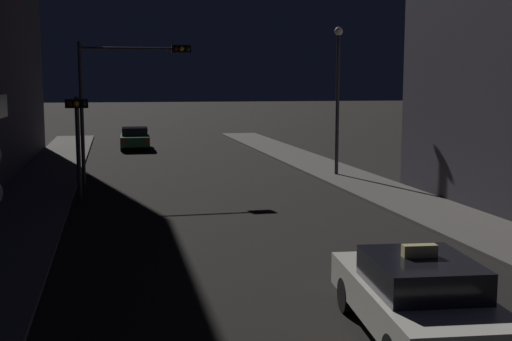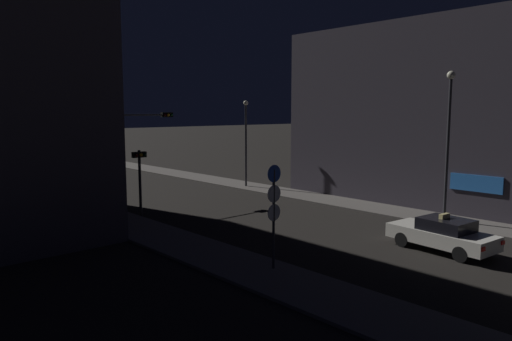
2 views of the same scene
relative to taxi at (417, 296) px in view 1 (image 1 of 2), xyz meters
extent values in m
cube|color=#5B5651|center=(-7.70, 16.71, -0.67)|extent=(2.81, 53.74, 0.12)
cube|color=#5B5651|center=(5.35, 16.71, -0.67)|extent=(2.81, 53.74, 0.12)
cube|color=white|center=(-9.06, 17.56, 2.58)|extent=(0.08, 2.80, 0.90)
cube|color=silver|center=(0.00, 0.05, -0.12)|extent=(2.23, 4.56, 0.60)
cube|color=black|center=(-0.02, -0.15, 0.43)|extent=(1.77, 2.13, 0.50)
cylinder|color=black|center=(-0.66, 1.49, -0.42)|extent=(0.28, 0.66, 0.64)
cylinder|color=black|center=(0.94, 1.33, -0.42)|extent=(0.28, 0.66, 0.64)
cube|color=#F4E08C|center=(-0.01, -0.05, 0.78)|extent=(0.58, 0.23, 0.20)
cube|color=#1E512D|center=(-3.44, 33.03, -0.12)|extent=(1.92, 4.45, 0.60)
cube|color=black|center=(-3.44, 32.83, 0.43)|extent=(1.64, 2.02, 0.50)
cube|color=red|center=(-4.25, 30.83, -0.02)|extent=(0.24, 0.07, 0.16)
cube|color=red|center=(-2.75, 30.79, -0.02)|extent=(0.24, 0.07, 0.16)
cylinder|color=black|center=(-4.20, 34.42, -0.42)|extent=(0.24, 0.65, 0.64)
cylinder|color=black|center=(-2.60, 34.37, -0.42)|extent=(0.24, 0.65, 0.64)
cylinder|color=black|center=(-4.28, 31.69, -0.42)|extent=(0.24, 0.65, 0.64)
cylinder|color=black|center=(-2.68, 31.64, -0.42)|extent=(0.24, 0.65, 0.64)
cylinder|color=#2D2D33|center=(-6.05, 18.38, 2.22)|extent=(0.16, 0.16, 5.91)
cylinder|color=#2D2D33|center=(-3.97, 18.38, 4.92)|extent=(4.15, 0.10, 0.10)
cube|color=black|center=(-1.89, 18.38, 4.92)|extent=(0.80, 0.28, 0.32)
sphere|color=#3F0C0C|center=(-2.14, 18.21, 4.92)|extent=(0.20, 0.20, 0.20)
sphere|color=yellow|center=(-1.89, 18.21, 4.92)|extent=(0.20, 0.20, 0.20)
sphere|color=#0C3319|center=(-1.64, 18.21, 4.92)|extent=(0.20, 0.20, 0.20)
cylinder|color=#2D2D33|center=(-6.05, 14.71, 1.14)|extent=(0.16, 0.16, 3.74)
cube|color=black|center=(-6.05, 14.71, 2.76)|extent=(0.80, 0.28, 0.32)
sphere|color=#3F0C0C|center=(-6.29, 14.53, 2.76)|extent=(0.20, 0.20, 0.20)
sphere|color=yellow|center=(-6.05, 14.53, 2.76)|extent=(0.20, 0.20, 0.20)
sphere|color=#0C3319|center=(-5.80, 14.53, 2.76)|extent=(0.20, 0.20, 0.20)
cylinder|color=#2D2D33|center=(5.08, 18.35, 2.48)|extent=(0.16, 0.16, 6.19)
sphere|color=#EAE5C6|center=(5.08, 18.35, 5.77)|extent=(0.38, 0.38, 0.38)
camera|label=1|loc=(-4.79, -9.49, 3.47)|focal=45.65mm
camera|label=2|loc=(-19.18, -9.20, 5.18)|focal=33.59mm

